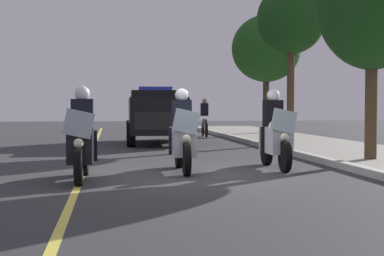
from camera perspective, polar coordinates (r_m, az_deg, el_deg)
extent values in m
plane|color=#333335|center=(10.96, 0.51, -4.85)|extent=(80.00, 80.00, 0.00)
cube|color=#B7B5AD|center=(11.90, 16.48, -4.01)|extent=(48.00, 0.24, 0.15)
cube|color=#E0D14C|center=(10.84, -11.13, -4.94)|extent=(48.00, 0.12, 0.01)
cylinder|color=black|center=(9.72, -11.37, -3.89)|extent=(0.64, 0.13, 0.64)
cylinder|color=black|center=(11.21, -10.77, -3.08)|extent=(0.64, 0.15, 0.64)
cube|color=black|center=(10.42, -11.07, -1.83)|extent=(1.21, 0.47, 0.56)
ellipsoid|color=black|center=(10.35, -11.10, -0.19)|extent=(0.57, 0.33, 0.24)
cube|color=silver|center=(9.77, -11.36, 0.43)|extent=(0.07, 0.56, 0.53)
sphere|color=#F9F4CC|center=(9.73, -11.37, -1.53)|extent=(0.17, 0.17, 0.17)
sphere|color=red|center=(9.91, -12.22, 0.04)|extent=(0.09, 0.09, 0.09)
sphere|color=#1933F2|center=(9.89, -10.37, 0.05)|extent=(0.09, 0.09, 0.09)
cube|color=black|center=(10.62, -11.00, 1.27)|extent=(0.29, 0.41, 0.60)
cube|color=black|center=(10.57, -9.92, -1.76)|extent=(0.18, 0.14, 0.56)
cube|color=black|center=(10.60, -12.08, -1.76)|extent=(0.18, 0.14, 0.56)
sphere|color=silver|center=(10.60, -11.03, 3.43)|extent=(0.28, 0.28, 0.28)
cylinder|color=black|center=(10.90, -0.54, -3.19)|extent=(0.64, 0.13, 0.64)
cylinder|color=black|center=(12.39, -1.31, -2.54)|extent=(0.64, 0.15, 0.64)
cube|color=silver|center=(11.60, -0.94, -1.38)|extent=(1.21, 0.47, 0.56)
ellipsoid|color=silver|center=(11.54, -0.92, 0.10)|extent=(0.57, 0.33, 0.24)
cube|color=silver|center=(10.96, -0.60, 0.66)|extent=(0.07, 0.56, 0.53)
sphere|color=#F9F4CC|center=(10.91, -0.57, -1.08)|extent=(0.17, 0.17, 0.17)
sphere|color=red|center=(11.07, -1.50, 0.32)|extent=(0.09, 0.09, 0.09)
sphere|color=#1933F2|center=(11.11, 0.14, 0.32)|extent=(0.09, 0.09, 0.09)
cube|color=black|center=(11.81, -1.06, 1.41)|extent=(0.29, 0.41, 0.60)
cube|color=black|center=(11.79, -0.06, -1.32)|extent=(0.18, 0.14, 0.56)
cube|color=black|center=(11.75, -2.00, -1.33)|extent=(0.18, 0.14, 0.56)
sphere|color=silver|center=(11.79, -1.05, 3.35)|extent=(0.28, 0.28, 0.28)
cylinder|color=black|center=(11.62, 9.37, -2.89)|extent=(0.64, 0.13, 0.64)
cylinder|color=black|center=(13.06, 7.52, -2.31)|extent=(0.64, 0.15, 0.64)
cube|color=silver|center=(12.29, 8.42, -1.20)|extent=(1.21, 0.47, 0.56)
ellipsoid|color=silver|center=(12.23, 8.49, 0.19)|extent=(0.57, 0.33, 0.24)
cube|color=silver|center=(11.67, 9.25, 0.73)|extent=(0.07, 0.56, 0.53)
sphere|color=#F9F4CC|center=(11.63, 9.32, -0.90)|extent=(0.17, 0.17, 0.17)
sphere|color=red|center=(11.75, 8.32, 0.40)|extent=(0.09, 0.09, 0.09)
sphere|color=#1933F2|center=(11.84, 9.82, 0.41)|extent=(0.09, 0.09, 0.09)
cube|color=black|center=(12.50, 8.16, 1.43)|extent=(0.29, 0.41, 0.60)
cube|color=black|center=(12.51, 9.10, -1.14)|extent=(0.18, 0.14, 0.56)
cube|color=black|center=(12.41, 7.32, -1.16)|extent=(0.18, 0.14, 0.56)
sphere|color=white|center=(12.48, 8.19, 3.26)|extent=(0.28, 0.28, 0.28)
cube|color=black|center=(20.34, -3.69, 1.29)|extent=(4.94, 2.01, 1.24)
cube|color=black|center=(20.64, -3.74, 3.25)|extent=(2.44, 1.80, 0.36)
cube|color=#2633D8|center=(20.45, -3.71, 3.99)|extent=(0.31, 1.21, 0.14)
cube|color=black|center=(17.95, -3.26, 0.72)|extent=(0.16, 1.62, 0.56)
cylinder|color=black|center=(18.89, -0.69, -0.65)|extent=(0.81, 0.30, 0.80)
cylinder|color=black|center=(18.78, -6.16, -0.68)|extent=(0.81, 0.30, 0.80)
cylinder|color=black|center=(21.97, -1.56, -0.25)|extent=(0.81, 0.30, 0.80)
cylinder|color=black|center=(21.88, -6.26, -0.27)|extent=(0.81, 0.30, 0.80)
cylinder|color=black|center=(24.11, 1.47, -0.20)|extent=(0.66, 0.06, 0.66)
cylinder|color=black|center=(25.19, 1.10, -0.09)|extent=(0.66, 0.06, 0.66)
cube|color=black|center=(24.64, 1.28, 0.48)|extent=(1.00, 0.08, 0.36)
cube|color=black|center=(24.68, 1.27, 1.88)|extent=(0.25, 0.33, 0.56)
sphere|color=tan|center=(24.65, 1.28, 2.76)|extent=(0.22, 0.22, 0.22)
cylinder|color=#4C3823|center=(13.96, 17.62, 2.66)|extent=(0.28, 0.28, 2.76)
cylinder|color=#4C3823|center=(20.31, 9.92, 3.39)|extent=(0.27, 0.27, 3.35)
ellipsoid|color=#194216|center=(20.53, 9.97, 10.78)|extent=(2.42, 2.42, 2.44)
cylinder|color=#42301E|center=(26.81, 7.48, 2.37)|extent=(0.30, 0.30, 2.65)
ellipsoid|color=#1E4C19|center=(26.95, 7.51, 7.96)|extent=(3.25, 3.25, 3.13)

